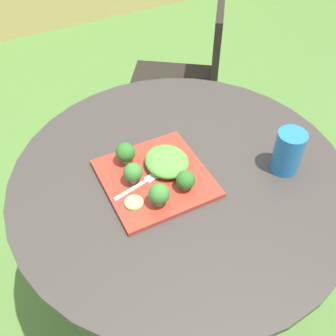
% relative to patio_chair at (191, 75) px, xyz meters
% --- Properties ---
extents(ground_plane, '(12.00, 12.00, 0.00)m').
position_rel_patio_chair_xyz_m(ground_plane, '(-0.46, -0.74, -0.53)').
color(ground_plane, '#4C7533').
extents(patio_table, '(1.01, 1.01, 0.75)m').
position_rel_patio_chair_xyz_m(patio_table, '(-0.46, -0.74, -0.01)').
color(patio_table, '#38332D').
rests_on(patio_table, ground_plane).
extents(patio_chair, '(0.61, 0.61, 0.90)m').
position_rel_patio_chair_xyz_m(patio_chair, '(0.00, 0.00, 0.00)').
color(patio_chair, black).
rests_on(patio_chair, ground_plane).
extents(salad_plate, '(0.29, 0.29, 0.01)m').
position_rel_patio_chair_xyz_m(salad_plate, '(-0.54, -0.72, 0.23)').
color(salad_plate, '#AD3323').
rests_on(salad_plate, patio_table).
extents(drinking_glass, '(0.08, 0.08, 0.14)m').
position_rel_patio_chair_xyz_m(drinking_glass, '(-0.17, -0.85, 0.29)').
color(drinking_glass, '#236BA8').
rests_on(drinking_glass, patio_table).
extents(fork, '(0.15, 0.05, 0.00)m').
position_rel_patio_chair_xyz_m(fork, '(-0.58, -0.73, 0.24)').
color(fork, silver).
rests_on(fork, salad_plate).
extents(lettuce_mound, '(0.13, 0.14, 0.04)m').
position_rel_patio_chair_xyz_m(lettuce_mound, '(-0.49, -0.70, 0.26)').
color(lettuce_mound, '#519338').
rests_on(lettuce_mound, salad_plate).
extents(broccoli_floret_0, '(0.05, 0.05, 0.06)m').
position_rel_patio_chair_xyz_m(broccoli_floret_0, '(-0.48, -0.80, 0.27)').
color(broccoli_floret_0, '#99B770').
rests_on(broccoli_floret_0, salad_plate).
extents(broccoli_floret_1, '(0.05, 0.05, 0.07)m').
position_rel_patio_chair_xyz_m(broccoli_floret_1, '(-0.60, -0.71, 0.28)').
color(broccoli_floret_1, '#99B770').
rests_on(broccoli_floret_1, salad_plate).
extents(broccoli_floret_2, '(0.06, 0.06, 0.07)m').
position_rel_patio_chair_xyz_m(broccoli_floret_2, '(-0.57, -0.82, 0.28)').
color(broccoli_floret_2, '#99B770').
rests_on(broccoli_floret_2, salad_plate).
extents(broccoli_floret_3, '(0.06, 0.06, 0.07)m').
position_rel_patio_chair_xyz_m(broccoli_floret_3, '(-0.59, -0.63, 0.28)').
color(broccoli_floret_3, '#99B770').
rests_on(broccoli_floret_3, salad_plate).
extents(cucumber_slice_0, '(0.05, 0.05, 0.01)m').
position_rel_patio_chair_xyz_m(cucumber_slice_0, '(-0.63, -0.79, 0.25)').
color(cucumber_slice_0, '#8EB766').
rests_on(cucumber_slice_0, salad_plate).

